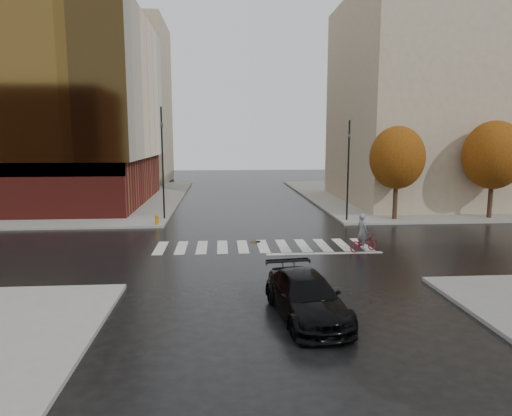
% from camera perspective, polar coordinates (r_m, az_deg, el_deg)
% --- Properties ---
extents(ground, '(120.00, 120.00, 0.00)m').
position_cam_1_polar(ground, '(24.39, 0.98, -5.08)').
color(ground, black).
rests_on(ground, ground).
extents(sidewalk_nw, '(30.00, 30.00, 0.15)m').
position_cam_1_polar(sidewalk_nw, '(48.70, -27.04, 1.01)').
color(sidewalk_nw, gray).
rests_on(sidewalk_nw, ground).
extents(sidewalk_ne, '(30.00, 30.00, 0.15)m').
position_cam_1_polar(sidewalk_ne, '(50.59, 22.97, 1.53)').
color(sidewalk_ne, gray).
rests_on(sidewalk_ne, ground).
extents(crosswalk, '(12.00, 3.00, 0.01)m').
position_cam_1_polar(crosswalk, '(24.87, 0.87, -4.79)').
color(crosswalk, silver).
rests_on(crosswalk, ground).
extents(building_ne_tan, '(16.00, 16.00, 18.00)m').
position_cam_1_polar(building_ne_tan, '(45.02, 21.42, 12.40)').
color(building_ne_tan, '#9B8F6E').
rests_on(building_ne_tan, sidewalk_ne).
extents(building_nw_far, '(14.00, 12.00, 20.00)m').
position_cam_1_polar(building_nw_far, '(62.27, -17.59, 12.34)').
color(building_nw_far, '#9B8F6E').
rests_on(building_nw_far, sidewalk_nw).
extents(tree_ne_a, '(3.80, 3.80, 6.50)m').
position_cam_1_polar(tree_ne_a, '(33.33, 17.23, 6.01)').
color(tree_ne_a, black).
rests_on(tree_ne_a, sidewalk_ne).
extents(tree_ne_b, '(4.20, 4.20, 6.89)m').
position_cam_1_polar(tree_ne_b, '(36.48, 27.57, 5.87)').
color(tree_ne_b, black).
rests_on(tree_ne_b, sidewalk_ne).
extents(sedan, '(2.56, 5.06, 1.41)m').
position_cam_1_polar(sedan, '(15.24, 6.31, -10.97)').
color(sedan, black).
rests_on(sedan, ground).
extents(cyclist, '(1.84, 1.22, 1.98)m').
position_cam_1_polar(cyclist, '(24.28, 13.26, -3.74)').
color(cyclist, maroon).
rests_on(cyclist, ground).
extents(traffic_light_nw, '(0.23, 0.20, 7.81)m').
position_cam_1_polar(traffic_light_nw, '(32.72, -11.62, 6.53)').
color(traffic_light_nw, black).
rests_on(traffic_light_nw, sidewalk_nw).
extents(traffic_light_ne, '(0.19, 0.21, 6.87)m').
position_cam_1_polar(traffic_light_ne, '(32.12, 11.46, 5.35)').
color(traffic_light_ne, black).
rests_on(traffic_light_ne, sidewalk_ne).
extents(fire_hydrant, '(0.25, 0.25, 0.69)m').
position_cam_1_polar(fire_hydrant, '(30.83, -12.30, -1.35)').
color(fire_hydrant, '#C1790B').
rests_on(fire_hydrant, sidewalk_nw).
extents(manhole, '(0.80, 0.80, 0.01)m').
position_cam_1_polar(manhole, '(25.86, -0.09, -4.26)').
color(manhole, '#473C19').
rests_on(manhole, ground).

